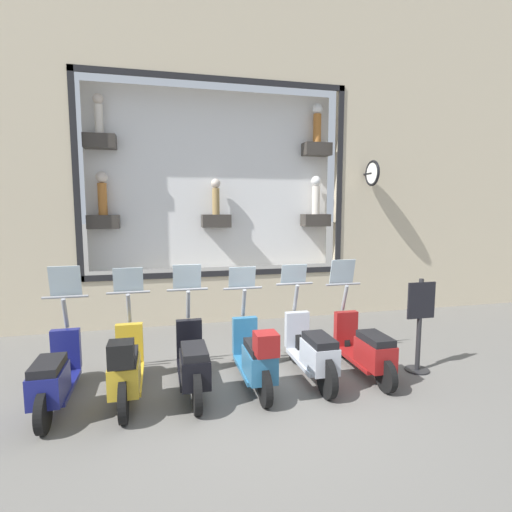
# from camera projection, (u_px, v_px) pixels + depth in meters

# --- Properties ---
(ground_plane) EXTENTS (120.00, 120.00, 0.00)m
(ground_plane) POSITION_uv_depth(u_px,v_px,m) (256.00, 392.00, 5.42)
(ground_plane) COLOR #66635E
(building_facade) EXTENTS (1.20, 36.00, 7.71)m
(building_facade) POSITION_uv_depth(u_px,v_px,m) (216.00, 139.00, 8.42)
(building_facade) COLOR beige
(building_facade) RESTS_ON ground_plane
(scooter_red_0) EXTENTS (1.79, 0.61, 1.64)m
(scooter_red_0) POSITION_uv_depth(u_px,v_px,m) (365.00, 348.00, 5.91)
(scooter_red_0) COLOR black
(scooter_red_0) RESTS_ON ground_plane
(scooter_silver_1) EXTENTS (1.81, 0.60, 1.58)m
(scooter_silver_1) POSITION_uv_depth(u_px,v_px,m) (312.00, 351.00, 5.72)
(scooter_silver_1) COLOR black
(scooter_silver_1) RESTS_ON ground_plane
(scooter_teal_2) EXTENTS (1.80, 0.61, 1.58)m
(scooter_teal_2) POSITION_uv_depth(u_px,v_px,m) (256.00, 356.00, 5.45)
(scooter_teal_2) COLOR black
(scooter_teal_2) RESTS_ON ground_plane
(scooter_black_3) EXTENTS (1.80, 0.60, 1.64)m
(scooter_black_3) POSITION_uv_depth(u_px,v_px,m) (193.00, 362.00, 5.32)
(scooter_black_3) COLOR black
(scooter_black_3) RESTS_ON ground_plane
(scooter_yellow_4) EXTENTS (1.80, 0.60, 1.62)m
(scooter_yellow_4) POSITION_uv_depth(u_px,v_px,m) (126.00, 367.00, 5.06)
(scooter_yellow_4) COLOR black
(scooter_yellow_4) RESTS_ON ground_plane
(scooter_navy_5) EXTENTS (1.79, 0.61, 1.68)m
(scooter_navy_5) POSITION_uv_depth(u_px,v_px,m) (55.00, 375.00, 4.92)
(scooter_navy_5) COLOR black
(scooter_navy_5) RESTS_ON ground_plane
(shop_sign_post) EXTENTS (0.36, 0.45, 1.43)m
(shop_sign_post) POSITION_uv_depth(u_px,v_px,m) (420.00, 323.00, 6.01)
(shop_sign_post) COLOR #232326
(shop_sign_post) RESTS_ON ground_plane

